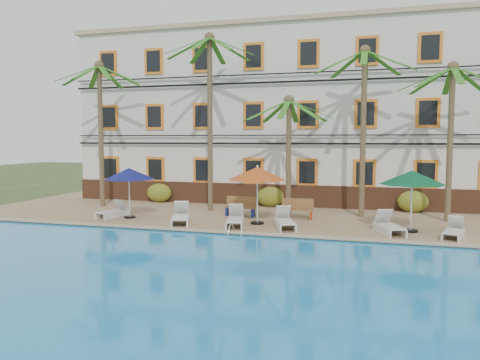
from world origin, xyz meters
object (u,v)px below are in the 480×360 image
(umbrella_blue, at_px, (129,174))
(bench_left, at_px, (241,206))
(lounger_d, at_px, (285,221))
(lounger_b, at_px, (181,217))
(lounger_e, at_px, (389,226))
(lounger_c, at_px, (235,219))
(palm_b, at_px, (210,98))
(palm_a, at_px, (100,113))
(pool_ladder, at_px, (237,234))
(palm_c, at_px, (289,135))
(palm_e, at_px, (451,118))
(umbrella_green, at_px, (412,178))
(lounger_a, at_px, (113,212))
(lounger_f, at_px, (454,231))
(umbrella_red, at_px, (257,174))
(palm_d, at_px, (364,107))
(bench_right, at_px, (297,208))

(umbrella_blue, distance_m, bench_left, 5.49)
(umbrella_blue, bearing_deg, lounger_d, -4.21)
(lounger_b, relative_size, lounger_e, 1.05)
(lounger_c, bearing_deg, umbrella_blue, 172.62)
(lounger_e, bearing_deg, palm_b, 157.04)
(palm_a, distance_m, palm_b, 6.29)
(umbrella_blue, bearing_deg, pool_ladder, -20.35)
(palm_a, height_order, palm_b, palm_b)
(palm_c, xyz_separation_m, palm_e, (7.24, 0.07, 0.76))
(palm_b, height_order, umbrella_green, palm_b)
(lounger_a, xyz_separation_m, lounger_d, (8.37, -0.56, 0.03))
(lounger_f, bearing_deg, palm_a, 167.80)
(palm_a, height_order, lounger_a, palm_a)
(lounger_b, bearing_deg, palm_c, 43.06)
(lounger_c, height_order, lounger_e, lounger_c)
(lounger_f, bearing_deg, pool_ladder, -169.35)
(umbrella_red, relative_size, lounger_c, 1.27)
(umbrella_blue, xyz_separation_m, lounger_f, (13.91, -0.68, -1.81))
(palm_b, bearing_deg, lounger_d, -39.32)
(umbrella_green, bearing_deg, lounger_c, -173.64)
(lounger_c, xyz_separation_m, lounger_e, (6.22, 0.21, -0.00))
(lounger_c, bearing_deg, palm_c, 66.83)
(umbrella_green, distance_m, bench_left, 7.99)
(lounger_a, relative_size, bench_left, 1.16)
(umbrella_green, height_order, lounger_f, umbrella_green)
(umbrella_blue, distance_m, umbrella_green, 12.45)
(umbrella_green, distance_m, pool_ladder, 7.26)
(palm_b, xyz_separation_m, pool_ladder, (3.02, -5.40, -5.76))
(lounger_e, bearing_deg, lounger_a, 177.73)
(umbrella_blue, relative_size, umbrella_green, 0.96)
(palm_c, xyz_separation_m, lounger_f, (6.93, -3.73, -3.62))
(palm_a, height_order, umbrella_red, palm_a)
(lounger_c, xyz_separation_m, bench_left, (-0.51, 2.66, 0.17))
(palm_a, xyz_separation_m, pool_ladder, (9.27, -5.24, -5.10))
(palm_d, height_order, bench_right, palm_d)
(palm_b, bearing_deg, lounger_b, -89.49)
(lounger_f, distance_m, pool_ladder, 8.15)
(umbrella_red, relative_size, umbrella_green, 1.02)
(palm_c, relative_size, bench_right, 3.87)
(lounger_b, distance_m, lounger_d, 4.57)
(lounger_a, distance_m, lounger_e, 12.50)
(palm_d, distance_m, lounger_a, 12.81)
(palm_d, xyz_separation_m, lounger_a, (-11.35, -3.32, -4.93))
(palm_e, distance_m, lounger_d, 8.82)
(umbrella_red, bearing_deg, pool_ladder, -96.15)
(lounger_b, xyz_separation_m, bench_left, (1.95, 2.72, 0.16))
(bench_left, bearing_deg, lounger_e, -19.98)
(lounger_f, height_order, bench_left, bench_left)
(umbrella_blue, xyz_separation_m, lounger_a, (-0.89, 0.01, -1.81))
(lounger_f, distance_m, bench_left, 9.42)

